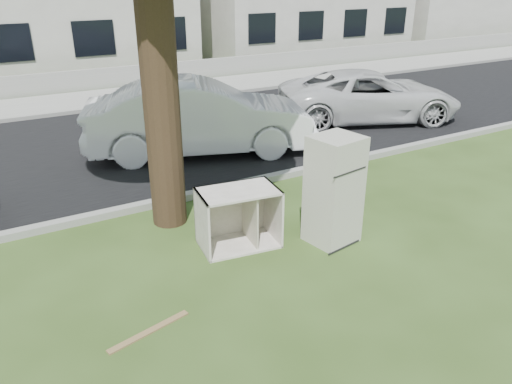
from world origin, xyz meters
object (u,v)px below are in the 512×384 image
car_center (200,117)px  car_right (370,96)px  fridge (334,190)px  cabinet (238,218)px

car_center → car_right: car_center is taller
fridge → car_right: fridge is taller
fridge → car_right: 7.00m
cabinet → car_right: (6.31, 4.29, 0.23)m
fridge → car_right: (5.04, 4.85, -0.14)m
fridge → car_center: 4.63m
cabinet → car_right: car_right is taller
car_center → car_right: 5.07m
fridge → cabinet: size_ratio=1.44×
car_center → car_right: (5.06, 0.22, -0.14)m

